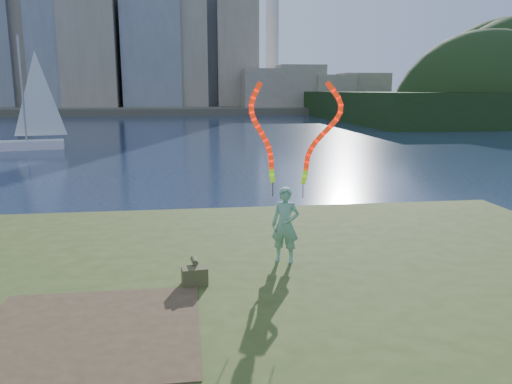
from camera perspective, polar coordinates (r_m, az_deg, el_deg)
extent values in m
plane|color=#1A2742|center=(11.07, -3.62, -11.16)|extent=(320.00, 320.00, 0.00)
cube|color=#39491A|center=(8.75, -2.41, -16.55)|extent=(20.00, 18.00, 0.30)
cube|color=#39491A|center=(8.90, -2.61, -14.22)|extent=(17.00, 15.00, 0.30)
cube|color=#39491A|center=(8.98, -2.74, -12.23)|extent=(14.00, 12.00, 0.30)
cube|color=#47331E|center=(7.94, -18.53, -14.90)|extent=(3.20, 3.00, 0.02)
cube|color=#4B4637|center=(105.25, -7.39, 9.49)|extent=(320.00, 40.00, 1.20)
imported|color=#167742|center=(10.18, 3.36, -3.79)|extent=(0.67, 0.57, 1.56)
cylinder|color=black|center=(10.17, 1.94, 0.34)|extent=(0.02, 0.02, 0.30)
cylinder|color=black|center=(10.05, 5.39, 0.15)|extent=(0.02, 0.02, 0.30)
cube|color=#484024|center=(9.24, -7.02, -9.50)|extent=(0.49, 0.36, 0.32)
cylinder|color=#484024|center=(9.37, -7.07, -7.79)|extent=(0.15, 0.31, 0.11)
cube|color=silver|center=(40.15, -24.68, 4.85)|extent=(5.25, 2.60, 0.70)
cylinder|color=gray|center=(39.96, -25.16, 10.44)|extent=(0.14, 0.14, 7.65)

